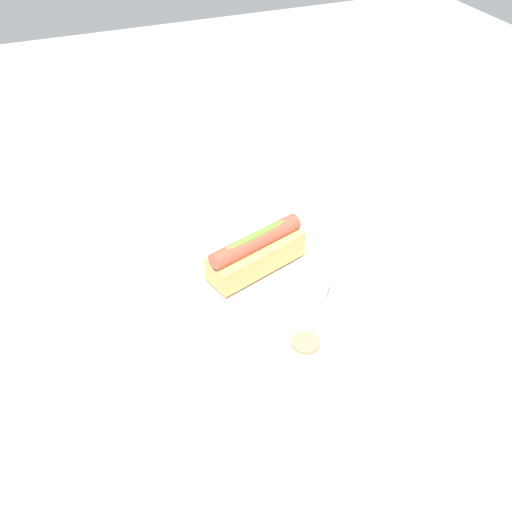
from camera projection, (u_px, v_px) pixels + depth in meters
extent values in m
plane|color=beige|center=(243.00, 279.00, 0.85)|extent=(2.40, 2.40, 0.00)
cylinder|color=white|center=(256.00, 276.00, 0.84)|extent=(0.22, 0.22, 0.03)
torus|color=white|center=(256.00, 269.00, 0.83)|extent=(0.23, 0.23, 0.01)
cube|color=tan|center=(256.00, 256.00, 0.81)|extent=(0.16, 0.09, 0.04)
cylinder|color=#B24C38|center=(256.00, 241.00, 0.80)|extent=(0.15, 0.07, 0.03)
ellipsoid|color=olive|center=(256.00, 235.00, 0.79)|extent=(0.11, 0.04, 0.01)
cylinder|color=white|center=(371.00, 236.00, 0.86)|extent=(0.07, 0.07, 0.09)
cylinder|color=silver|center=(370.00, 242.00, 0.87)|extent=(0.06, 0.06, 0.06)
cylinder|color=white|center=(302.00, 382.00, 0.63)|extent=(0.11, 0.11, 0.13)
cylinder|color=#997A5B|center=(306.00, 343.00, 0.58)|extent=(0.03, 0.03, 0.00)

